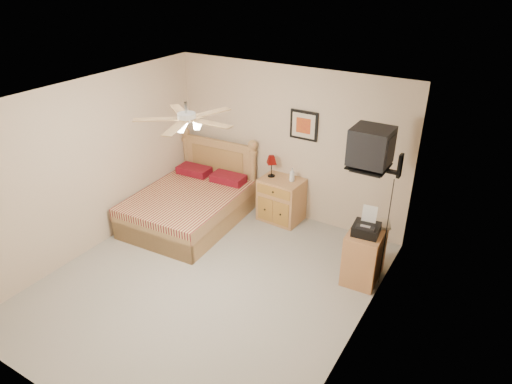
{
  "coord_description": "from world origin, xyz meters",
  "views": [
    {
      "loc": [
        3.09,
        -3.88,
        3.9
      ],
      "look_at": [
        0.21,
        0.9,
        1.04
      ],
      "focal_mm": 32.0,
      "sensor_mm": 36.0,
      "label": 1
    }
  ],
  "objects": [
    {
      "name": "lotion_bottle",
      "position": [
        0.2,
        2.03,
        0.84
      ],
      "size": [
        0.09,
        0.1,
        0.23
      ],
      "primitive_type": "imported",
      "rotation": [
        0.0,
        0.0,
        -0.09
      ],
      "color": "silver",
      "rests_on": "nightstand"
    },
    {
      "name": "table_lamp",
      "position": [
        -0.17,
        2.03,
        0.91
      ],
      "size": [
        0.21,
        0.21,
        0.36
      ],
      "primitive_type": null,
      "rotation": [
        0.0,
        0.0,
        -0.05
      ],
      "color": "#620604",
      "rests_on": "nightstand"
    },
    {
      "name": "wall_left",
      "position": [
        -2.0,
        0.0,
        1.25
      ],
      "size": [
        0.04,
        4.5,
        2.5
      ],
      "primitive_type": "cube",
      "color": "#CAB295",
      "rests_on": "ground"
    },
    {
      "name": "wall_back",
      "position": [
        0.0,
        2.25,
        1.25
      ],
      "size": [
        4.0,
        0.04,
        2.5
      ],
      "primitive_type": "cube",
      "color": "#CAB295",
      "rests_on": "ground"
    },
    {
      "name": "floor",
      "position": [
        0.0,
        0.0,
        0.0
      ],
      "size": [
        4.5,
        4.5,
        0.0
      ],
      "primitive_type": "plane",
      "color": "gray",
      "rests_on": "ground"
    },
    {
      "name": "framed_picture",
      "position": [
        0.27,
        2.23,
        1.62
      ],
      "size": [
        0.46,
        0.04,
        0.46
      ],
      "primitive_type": "cube",
      "color": "black",
      "rests_on": "wall_back"
    },
    {
      "name": "fax_machine",
      "position": [
        1.73,
        1.12,
        0.92
      ],
      "size": [
        0.37,
        0.38,
        0.35
      ],
      "primitive_type": null,
      "rotation": [
        0.0,
        0.0,
        0.11
      ],
      "color": "black",
      "rests_on": "dresser"
    },
    {
      "name": "dresser",
      "position": [
        1.73,
        1.18,
        0.37
      ],
      "size": [
        0.47,
        0.65,
        0.74
      ],
      "primitive_type": "cube",
      "rotation": [
        0.0,
        0.0,
        0.05
      ],
      "color": "#B97B43",
      "rests_on": "ground"
    },
    {
      "name": "nightstand",
      "position": [
        0.03,
        2.0,
        0.37
      ],
      "size": [
        0.7,
        0.54,
        0.73
      ],
      "primitive_type": "cube",
      "rotation": [
        0.0,
        0.0,
        -0.05
      ],
      "color": "#9F7742",
      "rests_on": "ground"
    },
    {
      "name": "magazine_lower",
      "position": [
        1.75,
        1.4,
        0.76
      ],
      "size": [
        0.3,
        0.34,
        0.03
      ],
      "primitive_type": "imported",
      "rotation": [
        0.0,
        0.0,
        0.38
      ],
      "color": "#B5AC93",
      "rests_on": "dresser"
    },
    {
      "name": "magazine_upper",
      "position": [
        1.76,
        1.39,
        0.78
      ],
      "size": [
        0.26,
        0.3,
        0.02
      ],
      "primitive_type": "imported",
      "rotation": [
        0.0,
        0.0,
        0.34
      ],
      "color": "tan",
      "rests_on": "magazine_lower"
    },
    {
      "name": "bed",
      "position": [
        -1.22,
        1.12,
        0.62
      ],
      "size": [
        1.57,
        2.01,
        1.25
      ],
      "primitive_type": null,
      "rotation": [
        0.0,
        0.0,
        0.06
      ],
      "color": "#A17347",
      "rests_on": "ground"
    },
    {
      "name": "ceiling",
      "position": [
        0.0,
        0.0,
        2.5
      ],
      "size": [
        4.0,
        4.5,
        0.04
      ],
      "primitive_type": "cube",
      "color": "white",
      "rests_on": "ground"
    },
    {
      "name": "wall_tv",
      "position": [
        1.75,
        1.34,
        1.81
      ],
      "size": [
        0.56,
        0.46,
        0.58
      ],
      "primitive_type": null,
      "color": "black",
      "rests_on": "wall_right"
    },
    {
      "name": "wall_right",
      "position": [
        2.0,
        0.0,
        1.25
      ],
      "size": [
        0.04,
        4.5,
        2.5
      ],
      "primitive_type": "cube",
      "color": "#CAB295",
      "rests_on": "ground"
    },
    {
      "name": "ceiling_fan",
      "position": [
        0.0,
        -0.2,
        2.36
      ],
      "size": [
        1.14,
        1.14,
        0.28
      ],
      "primitive_type": null,
      "color": "silver",
      "rests_on": "ceiling"
    },
    {
      "name": "wall_front",
      "position": [
        0.0,
        -2.25,
        1.25
      ],
      "size": [
        4.0,
        0.04,
        2.5
      ],
      "primitive_type": "cube",
      "color": "#CAB295",
      "rests_on": "ground"
    }
  ]
}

